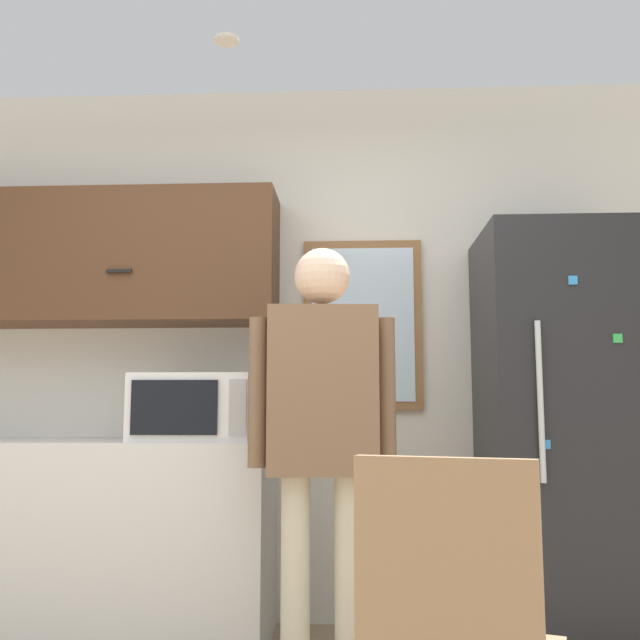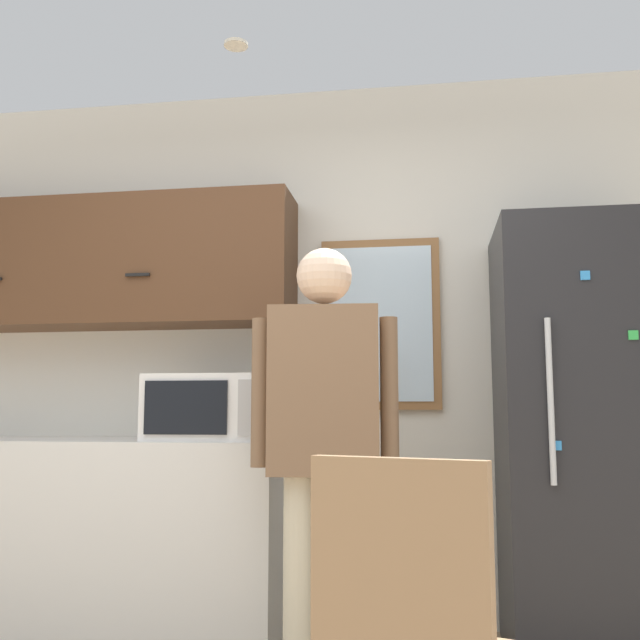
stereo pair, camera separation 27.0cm
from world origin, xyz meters
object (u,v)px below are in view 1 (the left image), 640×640
object	(u,v)px
microwave	(195,408)
person	(322,414)
chair	(457,637)
refrigerator	(566,435)

from	to	relation	value
microwave	person	distance (m)	0.72
person	microwave	bearing A→B (deg)	140.67
person	chair	size ratio (longest dim) A/B	1.81
refrigerator	chair	xyz separation A→B (m)	(-0.69, -1.48, -0.42)
microwave	refrigerator	bearing A→B (deg)	2.22
refrigerator	person	bearing A→B (deg)	-155.75
refrigerator	chair	size ratio (longest dim) A/B	1.99
person	refrigerator	distance (m)	1.16
microwave	person	world-z (taller)	person
person	chair	world-z (taller)	person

